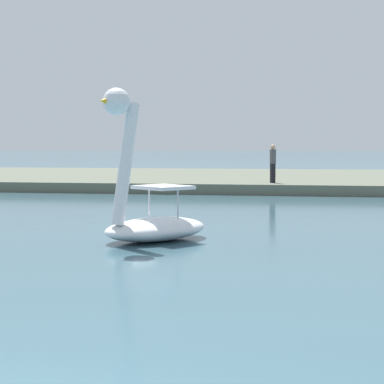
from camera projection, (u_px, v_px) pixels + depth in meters
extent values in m
cube|color=#5B6051|center=(263.00, 179.00, 38.73)|extent=(155.82, 20.36, 0.48)
ellipsoid|color=white|center=(156.00, 229.00, 14.96)|extent=(2.87, 3.05, 0.53)
cylinder|color=white|center=(125.00, 164.00, 14.29)|extent=(0.68, 0.75, 2.72)
sphere|color=white|center=(116.00, 102.00, 14.04)|extent=(0.84, 0.84, 0.60)
cone|color=yellow|center=(107.00, 101.00, 13.88)|extent=(0.50, 0.51, 0.33)
cube|color=white|center=(163.00, 187.00, 15.04)|extent=(1.54, 1.52, 0.08)
cylinder|color=silver|center=(149.00, 201.00, 15.45)|extent=(0.04, 0.04, 0.69)
cylinder|color=silver|center=(178.00, 204.00, 14.67)|extent=(0.04, 0.04, 0.69)
cube|color=black|center=(273.00, 173.00, 30.07)|extent=(0.26, 0.27, 0.89)
cube|color=#4C4C51|center=(273.00, 156.00, 30.01)|extent=(0.29, 0.29, 0.66)
sphere|color=tan|center=(273.00, 147.00, 29.98)|extent=(0.22, 0.22, 0.22)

